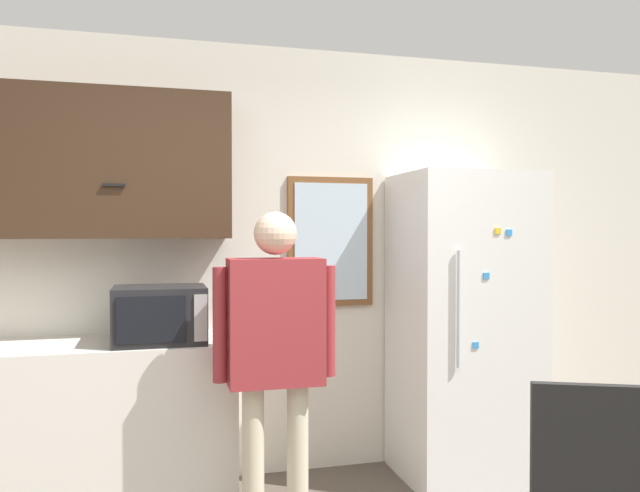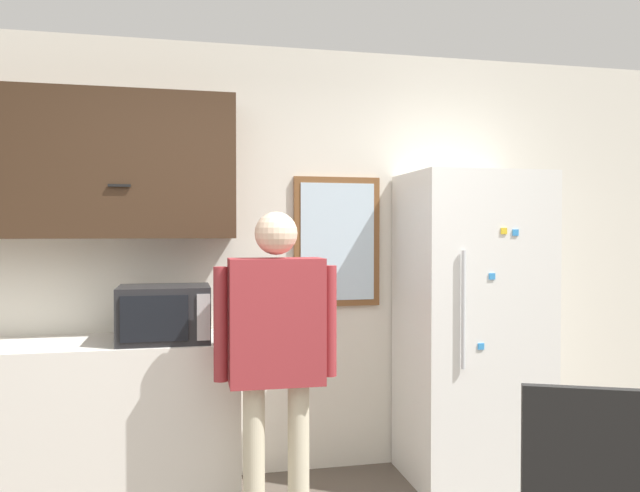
{
  "view_description": "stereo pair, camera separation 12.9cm",
  "coord_description": "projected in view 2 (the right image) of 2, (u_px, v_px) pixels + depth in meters",
  "views": [
    {
      "loc": [
        -0.67,
        -1.79,
        1.53
      ],
      "look_at": [
        0.12,
        1.15,
        1.46
      ],
      "focal_mm": 35.0,
      "sensor_mm": 36.0,
      "label": 1
    },
    {
      "loc": [
        -0.54,
        -1.82,
        1.53
      ],
      "look_at": [
        0.12,
        1.15,
        1.46
      ],
      "focal_mm": 35.0,
      "sensor_mm": 36.0,
      "label": 2
    }
  ],
  "objects": [
    {
      "name": "back_wall",
      "position": [
        269.0,
        261.0,
        3.97
      ],
      "size": [
        6.0,
        0.06,
        2.7
      ],
      "color": "silver",
      "rests_on": "ground_plane"
    },
    {
      "name": "counter",
      "position": [
        56.0,
        428.0,
        3.4
      ],
      "size": [
        1.96,
        0.6,
        0.93
      ],
      "color": "silver",
      "rests_on": "ground_plane"
    },
    {
      "name": "upper_cabinets",
      "position": [
        58.0,
        165.0,
        3.5
      ],
      "size": [
        1.96,
        0.34,
        0.83
      ],
      "color": "#3D2819"
    },
    {
      "name": "microwave",
      "position": [
        164.0,
        314.0,
        3.43
      ],
      "size": [
        0.49,
        0.39,
        0.31
      ],
      "color": "#232326",
      "rests_on": "counter"
    },
    {
      "name": "person",
      "position": [
        276.0,
        338.0,
        3.14
      ],
      "size": [
        0.62,
        0.23,
        1.63
      ],
      "rotation": [
        0.0,
        0.0,
        -0.01
      ],
      "color": "beige",
      "rests_on": "ground_plane"
    },
    {
      "name": "refrigerator",
      "position": [
        471.0,
        326.0,
        3.87
      ],
      "size": [
        0.81,
        0.7,
        1.89
      ],
      "color": "white",
      "rests_on": "ground_plane"
    },
    {
      "name": "window",
      "position": [
        337.0,
        242.0,
        4.02
      ],
      "size": [
        0.56,
        0.05,
        0.83
      ],
      "color": "brown"
    }
  ]
}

